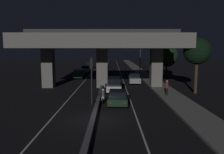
{
  "coord_description": "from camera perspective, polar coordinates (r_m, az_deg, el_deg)",
  "views": [
    {
      "loc": [
        1.38,
        -16.11,
        5.32
      ],
      "look_at": [
        1.23,
        18.36,
        0.96
      ],
      "focal_mm": 35.0,
      "sensor_mm": 36.0,
      "label": 1
    }
  ],
  "objects": [
    {
      "name": "elevated_overpass",
      "position": [
        30.66,
        -2.36,
        8.59
      ],
      "size": [
        21.62,
        11.87,
        8.1
      ],
      "color": "slate",
      "rests_on": "ground_plane"
    },
    {
      "name": "motorcycle_blue_filtering_mid",
      "position": [
        30.51,
        -1.28,
        -1.68
      ],
      "size": [
        0.34,
        1.98,
        1.42
      ],
      "rotation": [
        0.0,
        0.0,
        1.51
      ],
      "color": "black",
      "rests_on": "ground_plane"
    },
    {
      "name": "motorcycle_white_filtering_near",
      "position": [
        22.0,
        -2.09,
        -5.16
      ],
      "size": [
        0.33,
        1.78,
        1.42
      ],
      "rotation": [
        0.0,
        0.0,
        1.53
      ],
      "color": "black",
      "rests_on": "ground_plane"
    },
    {
      "name": "motorcycle_red_filtering_far",
      "position": [
        38.33,
        -0.83,
        0.17
      ],
      "size": [
        0.33,
        2.0,
        1.46
      ],
      "rotation": [
        0.0,
        0.0,
        1.61
      ],
      "color": "black",
      "rests_on": "ground_plane"
    },
    {
      "name": "car_silver_third",
      "position": [
        34.58,
        6.14,
        -0.38
      ],
      "size": [
        1.99,
        4.74,
        1.56
      ],
      "rotation": [
        0.0,
        0.0,
        1.53
      ],
      "color": "gray",
      "rests_on": "ground_plane"
    },
    {
      "name": "pedestrian_on_sidewalk",
      "position": [
        25.48,
        14.39,
        -2.71
      ],
      "size": [
        0.31,
        0.31,
        1.7
      ],
      "color": "black",
      "rests_on": "sidewalk_right"
    },
    {
      "name": "roadside_tree_kerbside_mid",
      "position": [
        42.65,
        14.34,
        5.45
      ],
      "size": [
        4.28,
        4.28,
        6.33
      ],
      "color": "#38281C",
      "rests_on": "ground_plane"
    },
    {
      "name": "car_white_second",
      "position": [
        27.74,
        0.84,
        -1.9
      ],
      "size": [
        2.04,
        4.63,
        1.76
      ],
      "rotation": [
        0.0,
        0.0,
        1.54
      ],
      "color": "silver",
      "rests_on": "ground_plane"
    },
    {
      "name": "roadside_tree_kerbside_near",
      "position": [
        28.02,
        21.61,
        6.23
      ],
      "size": [
        3.2,
        3.2,
        6.74
      ],
      "color": "#38281C",
      "rests_on": "ground_plane"
    },
    {
      "name": "car_dark_blue_third_oncoming",
      "position": [
        60.83,
        -5.6,
        3.12
      ],
      "size": [
        2.15,
        4.62,
        1.94
      ],
      "rotation": [
        0.0,
        0.0,
        -1.54
      ],
      "color": "#141938",
      "rests_on": "ground_plane"
    },
    {
      "name": "traffic_light_left_of_median",
      "position": [
        21.06,
        -5.1,
        1.31
      ],
      "size": [
        0.3,
        0.49,
        4.63
      ],
      "color": "black",
      "rests_on": "ground_plane"
    },
    {
      "name": "median_divider",
      "position": [
        51.38,
        -1.3,
        1.5
      ],
      "size": [
        0.36,
        126.0,
        0.4
      ],
      "primitive_type": "cube",
      "color": "#4C4C51",
      "rests_on": "ground_plane"
    },
    {
      "name": "street_lamp",
      "position": [
        46.25,
        7.24,
        6.11
      ],
      "size": [
        2.31,
        0.32,
        7.5
      ],
      "color": "#2D2D30",
      "rests_on": "ground_plane"
    },
    {
      "name": "lane_line_right_inner",
      "position": [
        51.42,
        2.39,
        1.27
      ],
      "size": [
        0.12,
        126.0,
        0.0
      ],
      "primitive_type": "cube",
      "color": "beige",
      "rests_on": "ground_plane"
    },
    {
      "name": "car_silver_second_oncoming",
      "position": [
        50.23,
        -6.63,
        2.04
      ],
      "size": [
        2.12,
        4.27,
        1.62
      ],
      "rotation": [
        0.0,
        0.0,
        -1.59
      ],
      "color": "gray",
      "rests_on": "ground_plane"
    },
    {
      "name": "lane_line_left_inner",
      "position": [
        51.6,
        -4.97,
        1.27
      ],
      "size": [
        0.12,
        126.0,
        0.0
      ],
      "primitive_type": "cube",
      "color": "beige",
      "rests_on": "ground_plane"
    },
    {
      "name": "sidewalk_right",
      "position": [
        44.93,
        8.9,
        0.43
      ],
      "size": [
        2.82,
        126.0,
        0.16
      ],
      "primitive_type": "cube",
      "color": "slate",
      "rests_on": "ground_plane"
    },
    {
      "name": "car_dark_green_lead_oncoming",
      "position": [
        40.49,
        -8.41,
        0.91
      ],
      "size": [
        1.95,
        4.25,
        1.72
      ],
      "rotation": [
        0.0,
        0.0,
        -1.55
      ],
      "color": "black",
      "rests_on": "ground_plane"
    },
    {
      "name": "ground_plane",
      "position": [
        17.02,
        -4.5,
        -11.02
      ],
      "size": [
        200.0,
        200.0,
        0.0
      ],
      "primitive_type": "plane",
      "color": "black"
    },
    {
      "name": "car_dark_green_lead",
      "position": [
        21.16,
        1.77,
        -5.3
      ],
      "size": [
        2.1,
        4.04,
        1.43
      ],
      "rotation": [
        0.0,
        0.0,
        1.53
      ],
      "color": "black",
      "rests_on": "ground_plane"
    }
  ]
}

